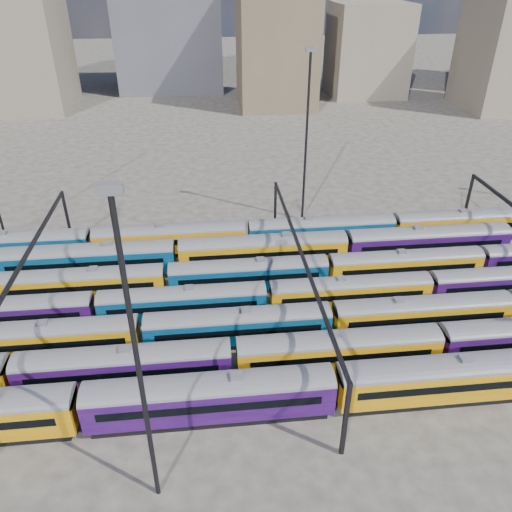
{
  "coord_description": "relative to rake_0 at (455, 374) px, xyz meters",
  "views": [
    {
      "loc": [
        -0.04,
        -46.61,
        35.41
      ],
      "look_at": [
        5.84,
        7.96,
        3.0
      ],
      "focal_mm": 35.0,
      "sensor_mm": 36.0,
      "label": 1
    }
  ],
  "objects": [
    {
      "name": "mast_3",
      "position": [
        -6.71,
        39.0,
        11.08
      ],
      "size": [
        1.4,
        0.5,
        25.6
      ],
      "color": "black",
      "rests_on": "ground"
    },
    {
      "name": "rake_1",
      "position": [
        -30.36,
        5.0,
        -0.21
      ],
      "size": [
        144.68,
        3.02,
        5.09
      ],
      "color": "black",
      "rests_on": "ground"
    },
    {
      "name": "rake_0",
      "position": [
        0.0,
        0.0,
        0.0
      ],
      "size": [
        111.26,
        3.26,
        5.5
      ],
      "color": "black",
      "rests_on": "ground"
    },
    {
      "name": "rake_3",
      "position": [
        -5.67,
        15.0,
        -0.4
      ],
      "size": [
        96.35,
        2.82,
        4.74
      ],
      "color": "black",
      "rests_on": "ground"
    },
    {
      "name": "rake_5",
      "position": [
        -37.3,
        25.0,
        0.03
      ],
      "size": [
        112.3,
        3.29,
        5.55
      ],
      "color": "black",
      "rests_on": "ground"
    },
    {
      "name": "mast_2",
      "position": [
        -26.71,
        -7.0,
        11.08
      ],
      "size": [
        1.4,
        0.5,
        25.6
      ],
      "color": "black",
      "rests_on": "ground"
    },
    {
      "name": "rake_4",
      "position": [
        -27.11,
        20.0,
        -0.31
      ],
      "size": [
        119.42,
        2.91,
        4.9
      ],
      "color": "black",
      "rests_on": "ground"
    },
    {
      "name": "gantry_1",
      "position": [
        -41.71,
        15.0,
        3.9
      ],
      "size": [
        0.35,
        40.35,
        8.03
      ],
      "color": "black",
      "rests_on": "ground"
    },
    {
      "name": "ground",
      "position": [
        -21.71,
        15.0,
        -2.89
      ],
      "size": [
        500.0,
        500.0,
        0.0
      ],
      "primitive_type": "plane",
      "color": "#3D3934",
      "rests_on": "ground"
    },
    {
      "name": "rake_6",
      "position": [
        -5.77,
        30.0,
        -0.14
      ],
      "size": [
        105.95,
        3.1,
        5.23
      ],
      "color": "black",
      "rests_on": "ground"
    },
    {
      "name": "rake_2",
      "position": [
        -19.16,
        10.0,
        -0.29
      ],
      "size": [
        100.22,
        2.94,
        4.94
      ],
      "color": "black",
      "rests_on": "ground"
    },
    {
      "name": "gantry_2",
      "position": [
        -11.71,
        15.0,
        3.9
      ],
      "size": [
        0.35,
        40.35,
        8.03
      ],
      "color": "black",
      "rests_on": "ground"
    }
  ]
}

